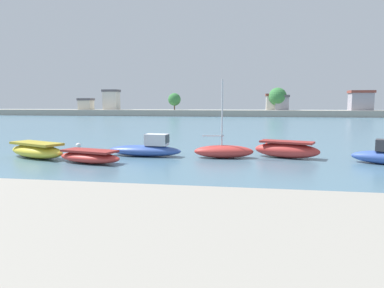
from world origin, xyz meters
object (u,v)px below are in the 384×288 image
(moored_boat_2, at_px, (37,150))
(moored_boat_4, at_px, (146,149))
(moored_boat_3, at_px, (90,157))
(moored_boat_6, at_px, (287,150))
(mooring_buoy_0, at_px, (267,145))
(moored_boat_5, at_px, (224,151))
(mooring_buoy_2, at_px, (78,146))

(moored_boat_2, distance_m, moored_boat_4, 7.49)
(moored_boat_3, xyz_separation_m, moored_boat_6, (12.47, 4.19, 0.16))
(moored_boat_2, relative_size, moored_boat_4, 0.98)
(moored_boat_6, height_order, mooring_buoy_0, moored_boat_6)
(moored_boat_6, bearing_deg, mooring_buoy_0, 119.36)
(moored_boat_2, relative_size, moored_boat_6, 1.14)
(moored_boat_5, bearing_deg, moored_boat_6, 3.13)
(moored_boat_2, distance_m, moored_boat_6, 17.22)
(mooring_buoy_0, height_order, mooring_buoy_2, mooring_buoy_2)
(moored_boat_4, distance_m, moored_boat_5, 5.49)
(moored_boat_3, distance_m, moored_boat_4, 4.32)
(moored_boat_3, distance_m, moored_boat_5, 8.89)
(moored_boat_3, distance_m, mooring_buoy_2, 7.95)
(moored_boat_6, bearing_deg, moored_boat_5, -151.73)
(mooring_buoy_0, distance_m, mooring_buoy_2, 15.95)
(moored_boat_4, relative_size, mooring_buoy_2, 12.45)
(moored_boat_3, height_order, moored_boat_6, moored_boat_6)
(moored_boat_6, bearing_deg, mooring_buoy_2, -169.90)
(moored_boat_5, distance_m, moored_boat_6, 4.34)
(moored_boat_4, distance_m, mooring_buoy_0, 10.89)
(moored_boat_6, bearing_deg, moored_boat_3, -142.70)
(moored_boat_4, relative_size, moored_boat_5, 1.01)
(moored_boat_2, relative_size, mooring_buoy_2, 12.24)
(mooring_buoy_2, bearing_deg, moored_boat_6, -8.62)
(mooring_buoy_0, bearing_deg, moored_boat_2, -151.61)
(moored_boat_4, relative_size, mooring_buoy_0, 14.50)
(moored_boat_3, distance_m, mooring_buoy_0, 15.10)
(moored_boat_5, xyz_separation_m, mooring_buoy_0, (3.20, 6.44, -0.27))
(moored_boat_4, relative_size, moored_boat_6, 1.16)
(moored_boat_4, bearing_deg, moored_boat_2, -161.04)
(moored_boat_4, xyz_separation_m, mooring_buoy_0, (8.69, 6.55, -0.33))
(moored_boat_3, height_order, moored_boat_5, moored_boat_5)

